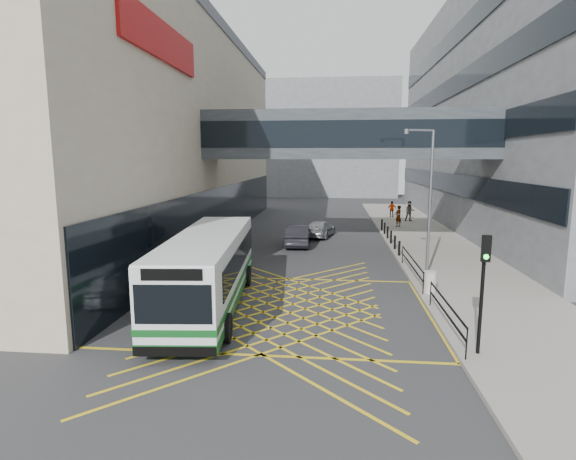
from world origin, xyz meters
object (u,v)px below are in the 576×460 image
(street_lamp, at_px, (427,194))
(pedestrian_a, at_px, (398,216))
(car_dark, at_px, (298,235))
(traffic_light, at_px, (484,278))
(bus, at_px, (209,268))
(pedestrian_c, at_px, (392,209))
(pedestrian_b, at_px, (410,211))
(litter_bin, at_px, (430,282))
(car_silver, at_px, (320,228))
(car_white, at_px, (174,287))

(street_lamp, distance_m, pedestrian_a, 17.17)
(car_dark, xyz_separation_m, traffic_light, (6.88, -17.47, 1.83))
(bus, height_order, pedestrian_c, bus)
(pedestrian_a, xyz_separation_m, pedestrian_b, (1.59, 3.76, 0.02))
(litter_bin, distance_m, pedestrian_a, 19.74)
(car_silver, distance_m, pedestrian_b, 11.90)
(pedestrian_b, bearing_deg, car_silver, -133.89)
(pedestrian_a, bearing_deg, car_white, 19.54)
(car_white, relative_size, pedestrian_b, 2.16)
(bus, relative_size, car_silver, 2.61)
(bus, distance_m, litter_bin, 9.65)
(pedestrian_a, relative_size, pedestrian_b, 0.98)
(street_lamp, xyz_separation_m, pedestrian_b, (2.66, 20.60, -3.20))
(litter_bin, bearing_deg, street_lamp, 84.12)
(traffic_light, distance_m, litter_bin, 6.64)
(bus, distance_m, traffic_light, 10.35)
(pedestrian_a, height_order, pedestrian_c, pedestrian_a)
(litter_bin, relative_size, pedestrian_a, 0.52)
(traffic_light, distance_m, pedestrian_b, 29.97)
(car_white, xyz_separation_m, litter_bin, (10.98, 1.85, -0.00))
(bus, bearing_deg, pedestrian_a, 59.13)
(pedestrian_c, bearing_deg, car_silver, 64.05)
(street_lamp, bearing_deg, bus, -172.35)
(street_lamp, xyz_separation_m, pedestrian_a, (1.06, 16.84, -3.22))
(pedestrian_c, bearing_deg, car_dark, 66.38)
(car_silver, distance_m, litter_bin, 15.78)
(car_dark, height_order, traffic_light, traffic_light)
(traffic_light, bearing_deg, pedestrian_b, 93.58)
(traffic_light, xyz_separation_m, pedestrian_a, (1.21, 26.05, -1.48))
(bus, height_order, car_dark, bus)
(litter_bin, bearing_deg, bus, -166.23)
(car_dark, distance_m, pedestrian_b, 15.68)
(litter_bin, height_order, pedestrian_c, pedestrian_c)
(car_white, distance_m, pedestrian_b, 28.89)
(car_dark, bearing_deg, car_white, 69.84)
(street_lamp, height_order, litter_bin, street_lamp)
(car_silver, height_order, pedestrian_c, pedestrian_c)
(pedestrian_b, bearing_deg, bus, -115.57)
(bus, bearing_deg, litter_bin, 8.81)
(car_dark, relative_size, pedestrian_b, 2.51)
(pedestrian_b, height_order, pedestrian_c, pedestrian_b)
(pedestrian_a, bearing_deg, car_silver, -4.69)
(pedestrian_c, bearing_deg, traffic_light, 92.55)
(litter_bin, relative_size, pedestrian_c, 0.61)
(traffic_light, xyz_separation_m, litter_bin, (-0.15, 6.36, -1.92))
(street_lamp, bearing_deg, car_silver, 94.43)
(car_silver, distance_m, pedestrian_c, 13.43)
(car_dark, height_order, pedestrian_c, pedestrian_c)
(car_dark, bearing_deg, litter_bin, 119.19)
(street_lamp, relative_size, pedestrian_b, 3.86)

